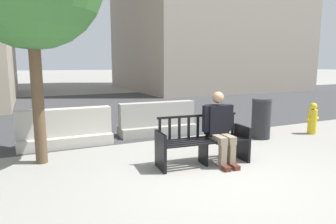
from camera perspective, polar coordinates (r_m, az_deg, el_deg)
The scene contains 8 objects.
ground_plane at distance 4.95m, azimuth 9.67°, elevation -12.43°, with size 200.00×200.00×0.00m, color gray.
street_asphalt at distance 12.87m, azimuth -13.03°, elevation 0.77°, with size 120.00×12.00×0.01m, color #333335.
street_bench at distance 5.50m, azimuth 6.62°, elevation -5.82°, with size 1.73×0.67×0.88m.
seated_person at distance 5.53m, azimuth 9.79°, elevation -2.70°, with size 0.59×0.75×1.31m.
jersey_barrier_centre at distance 7.81m, azimuth -2.04°, elevation -1.75°, with size 2.03×0.78×0.84m.
jersey_barrier_left at distance 7.07m, azimuth -18.91°, elevation -3.39°, with size 2.01×0.72×0.84m.
trash_bin at distance 7.68m, azimuth 17.31°, elevation -1.16°, with size 0.48×0.48×0.99m.
fire_hydrant at distance 8.69m, azimuth 25.81°, elevation -1.25°, with size 0.40×0.22×0.82m.
Camera 1 is at (-2.67, -3.76, 1.80)m, focal length 32.00 mm.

